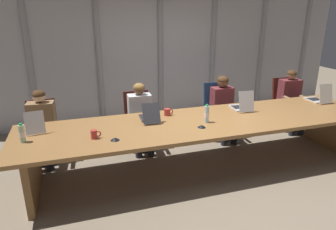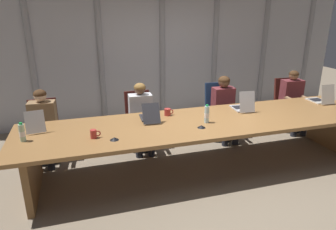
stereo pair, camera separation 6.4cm
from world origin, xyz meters
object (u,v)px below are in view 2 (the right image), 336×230
object	(u,v)px
person_right_mid	(293,98)
coffee_mug_near	(168,112)
laptop_left_mid	(149,116)
office_chair_right_mid	(287,110)
water_bottle_primary	(22,133)
laptop_left_end	(36,126)
office_chair_center	(218,117)
office_chair_left_mid	(140,126)
laptop_right_mid	(321,99)
conference_mic_left_side	(202,126)
conference_mic_right_side	(114,139)
person_left_end	(42,122)
laptop_center	(243,106)
coffee_mug_far	(94,134)
person_left_mid	(141,113)
person_center	(225,104)
water_bottle_secondary	(207,114)
office_chair_left_end	(46,136)

from	to	relation	value
person_right_mid	coffee_mug_near	xyz separation A→B (m)	(-2.68, -0.54, 0.15)
laptop_left_mid	office_chair_right_mid	world-z (taller)	laptop_left_mid
laptop_left_mid	water_bottle_primary	distance (m)	1.65
laptop_left_end	office_chair_center	xyz separation A→B (m)	(3.02, 0.78, -0.45)
office_chair_left_mid	water_bottle_primary	world-z (taller)	water_bottle_primary
laptop_right_mid	office_chair_center	xyz separation A→B (m)	(-1.50, 0.81, -0.45)
office_chair_left_mid	conference_mic_left_side	size ratio (longest dim) A/B	8.54
conference_mic_right_side	person_left_end	bearing A→B (deg)	127.17
laptop_center	coffee_mug_far	distance (m)	2.35
person_left_mid	conference_mic_left_side	bearing A→B (deg)	28.98
person_center	person_right_mid	xyz separation A→B (m)	(1.45, -0.00, -0.00)
person_right_mid	person_left_mid	bearing A→B (deg)	-84.79
laptop_center	office_chair_right_mid	xyz separation A→B (m)	(1.50, 0.80, -0.46)
laptop_left_end	coffee_mug_near	bearing A→B (deg)	-95.40
person_right_mid	laptop_left_end	bearing A→B (deg)	-77.05
coffee_mug_far	laptop_left_end	bearing A→B (deg)	146.01
laptop_center	person_right_mid	size ratio (longest dim) A/B	0.37
water_bottle_primary	conference_mic_left_side	distance (m)	2.23
laptop_left_end	person_left_end	bearing A→B (deg)	-8.67
laptop_left_end	office_chair_center	distance (m)	3.15
conference_mic_left_side	water_bottle_secondary	bearing A→B (deg)	48.72
coffee_mug_far	person_center	bearing A→B (deg)	25.15
person_left_end	laptop_left_mid	bearing A→B (deg)	72.00
person_center	laptop_left_mid	bearing A→B (deg)	-65.95
laptop_left_end	person_left_mid	distance (m)	1.66
laptop_left_end	person_left_end	size ratio (longest dim) A/B	0.36
person_center	conference_mic_right_side	distance (m)	2.45
laptop_left_mid	person_right_mid	distance (m)	3.06
office_chair_left_mid	water_bottle_secondary	bearing A→B (deg)	31.51
coffee_mug_far	conference_mic_right_side	world-z (taller)	coffee_mug_far
office_chair_left_mid	person_right_mid	distance (m)	2.99
person_center	conference_mic_left_side	xyz separation A→B (m)	(-0.94, -1.16, 0.11)
laptop_left_mid	office_chair_left_end	size ratio (longest dim) A/B	0.51
person_left_mid	water_bottle_secondary	size ratio (longest dim) A/B	4.32
conference_mic_left_side	person_right_mid	bearing A→B (deg)	25.87
laptop_center	person_left_mid	distance (m)	1.63
laptop_center	office_chair_right_mid	bearing A→B (deg)	-57.48
laptop_right_mid	water_bottle_secondary	size ratio (longest dim) A/B	1.68
water_bottle_primary	conference_mic_left_side	bearing A→B (deg)	-5.34
office_chair_center	conference_mic_left_side	xyz separation A→B (m)	(-0.91, -1.32, 0.41)
person_right_mid	water_bottle_secondary	distance (m)	2.47
conference_mic_right_side	water_bottle_secondary	bearing A→B (deg)	10.10
office_chair_right_mid	coffee_mug_far	xyz separation A→B (m)	(-3.81, -1.26, 0.45)
coffee_mug_far	conference_mic_right_side	size ratio (longest dim) A/B	1.15
laptop_center	coffee_mug_near	xyz separation A→B (m)	(-1.20, 0.10, -0.01)
person_left_mid	conference_mic_right_side	size ratio (longest dim) A/B	10.27
person_center	coffee_mug_far	world-z (taller)	person_center
laptop_center	conference_mic_right_side	bearing A→B (deg)	110.17
water_bottle_secondary	coffee_mug_far	xyz separation A→B (m)	(-1.54, -0.10, -0.07)
laptop_right_mid	person_right_mid	world-z (taller)	person_right_mid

